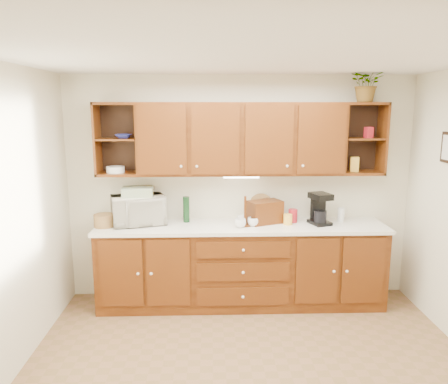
{
  "coord_description": "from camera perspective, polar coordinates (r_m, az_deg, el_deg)",
  "views": [
    {
      "loc": [
        -0.35,
        -3.28,
        2.24
      ],
      "look_at": [
        -0.2,
        1.15,
        1.37
      ],
      "focal_mm": 35.0,
      "sensor_mm": 36.0,
      "label": 1
    }
  ],
  "objects": [
    {
      "name": "floor",
      "position": [
        3.98,
        3.78,
        -23.17
      ],
      "size": [
        4.0,
        4.0,
        0.0
      ],
      "primitive_type": "plane",
      "color": "brown",
      "rests_on": "ground"
    },
    {
      "name": "ceiling",
      "position": [
        3.32,
        4.37,
        17.28
      ],
      "size": [
        4.0,
        4.0,
        0.0
      ],
      "primitive_type": "plane",
      "rotation": [
        3.14,
        0.0,
        0.0
      ],
      "color": "white",
      "rests_on": "back_wall"
    },
    {
      "name": "back_wall",
      "position": [
        5.13,
        2.08,
        0.49
      ],
      "size": [
        4.0,
        0.0,
        4.0
      ],
      "primitive_type": "plane",
      "rotation": [
        1.57,
        0.0,
        0.0
      ],
      "color": "beige",
      "rests_on": "floor"
    },
    {
      "name": "base_cabinets",
      "position": [
        5.07,
        2.24,
        -9.64
      ],
      "size": [
        3.2,
        0.6,
        0.9
      ],
      "primitive_type": "cube",
      "color": "#3B1806",
      "rests_on": "floor"
    },
    {
      "name": "countertop",
      "position": [
        4.91,
        2.29,
        -4.54
      ],
      "size": [
        3.24,
        0.64,
        0.04
      ],
      "primitive_type": "cube",
      "color": "white",
      "rests_on": "base_cabinets"
    },
    {
      "name": "upper_cabinets",
      "position": [
        4.89,
        2.37,
        6.98
      ],
      "size": [
        3.2,
        0.33,
        0.8
      ],
      "color": "#3B1806",
      "rests_on": "back_wall"
    },
    {
      "name": "undercabinet_light",
      "position": [
        4.89,
        2.26,
        1.99
      ],
      "size": [
        0.4,
        0.05,
        0.02
      ],
      "primitive_type": "cube",
      "color": "white",
      "rests_on": "upper_cabinets"
    },
    {
      "name": "wicker_basket",
      "position": [
        4.99,
        -15.4,
        -3.61
      ],
      "size": [
        0.24,
        0.24,
        0.14
      ],
      "primitive_type": "cylinder",
      "rotation": [
        0.0,
        0.0,
        0.1
      ],
      "color": "olive",
      "rests_on": "countertop"
    },
    {
      "name": "microwave",
      "position": [
        5.0,
        -11.12,
        -2.32
      ],
      "size": [
        0.67,
        0.55,
        0.32
      ],
      "primitive_type": "imported",
      "rotation": [
        0.0,
        0.0,
        0.31
      ],
      "color": "beige",
      "rests_on": "countertop"
    },
    {
      "name": "towel_stack",
      "position": [
        4.96,
        -11.21,
        0.05
      ],
      "size": [
        0.35,
        0.27,
        0.1
      ],
      "primitive_type": "cube",
      "rotation": [
        0.0,
        0.0,
        0.08
      ],
      "color": "#CCC360",
      "rests_on": "microwave"
    },
    {
      "name": "wine_bottle",
      "position": [
        5.01,
        -4.95,
        -2.27
      ],
      "size": [
        0.09,
        0.09,
        0.3
      ],
      "primitive_type": "cylinder",
      "rotation": [
        0.0,
        0.0,
        -0.3
      ],
      "color": "black",
      "rests_on": "countertop"
    },
    {
      "name": "woven_tray",
      "position": [
        5.17,
        4.84,
        -3.44
      ],
      "size": [
        0.31,
        0.2,
        0.3
      ],
      "primitive_type": "cylinder",
      "rotation": [
        1.36,
        0.0,
        -0.43
      ],
      "color": "olive",
      "rests_on": "countertop"
    },
    {
      "name": "bread_box",
      "position": [
        4.98,
        5.36,
        -2.6
      ],
      "size": [
        0.43,
        0.35,
        0.26
      ],
      "primitive_type": "cube",
      "rotation": [
        0.0,
        0.0,
        0.4
      ],
      "color": "#3B1806",
      "rests_on": "countertop"
    },
    {
      "name": "mug_tree",
      "position": [
        4.86,
        2.76,
        -3.83
      ],
      "size": [
        0.29,
        0.3,
        0.34
      ],
      "rotation": [
        0.0,
        0.0,
        -0.17
      ],
      "color": "#3B1806",
      "rests_on": "countertop"
    },
    {
      "name": "canister_red",
      "position": [
        5.06,
        8.98,
        -3.08
      ],
      "size": [
        0.1,
        0.1,
        0.15
      ],
      "primitive_type": "cylinder",
      "rotation": [
        0.0,
        0.0,
        0.01
      ],
      "color": "#AF1923",
      "rests_on": "countertop"
    },
    {
      "name": "canister_white",
      "position": [
        5.2,
        15.02,
        -2.88
      ],
      "size": [
        0.1,
        0.1,
        0.16
      ],
      "primitive_type": "cylinder",
      "rotation": [
        0.0,
        0.0,
        -0.42
      ],
      "color": "white",
      "rests_on": "countertop"
    },
    {
      "name": "canister_yellow",
      "position": [
        4.95,
        8.34,
        -3.57
      ],
      "size": [
        0.11,
        0.11,
        0.12
      ],
      "primitive_type": "cylinder",
      "rotation": [
        0.0,
        0.0,
        0.1
      ],
      "color": "yellow",
      "rests_on": "countertop"
    },
    {
      "name": "coffee_maker",
      "position": [
        5.03,
        12.38,
        -2.18
      ],
      "size": [
        0.26,
        0.3,
        0.35
      ],
      "rotation": [
        0.0,
        0.0,
        0.33
      ],
      "color": "black",
      "rests_on": "countertop"
    },
    {
      "name": "bowl_stack",
      "position": [
        4.95,
        -12.98,
        7.11
      ],
      "size": [
        0.19,
        0.19,
        0.05
      ],
      "primitive_type": "imported",
      "rotation": [
        0.0,
        0.0,
        -0.03
      ],
      "color": "navy",
      "rests_on": "upper_cabinets"
    },
    {
      "name": "plate_stack",
      "position": [
        5.0,
        -13.99,
        2.86
      ],
      "size": [
        0.25,
        0.25,
        0.07
      ],
      "primitive_type": "cylinder",
      "rotation": [
        0.0,
        0.0,
        -0.3
      ],
      "color": "white",
      "rests_on": "upper_cabinets"
    },
    {
      "name": "pantry_box_yellow",
      "position": [
        5.16,
        16.66,
        3.5
      ],
      "size": [
        0.1,
        0.09,
        0.16
      ],
      "primitive_type": "cube",
      "rotation": [
        0.0,
        0.0,
        -0.18
      ],
      "color": "yellow",
      "rests_on": "upper_cabinets"
    },
    {
      "name": "pantry_box_red",
      "position": [
        5.14,
        18.37,
        7.39
      ],
      "size": [
        0.1,
        0.09,
        0.12
      ],
      "primitive_type": "cube",
      "rotation": [
        0.0,
        0.0,
        0.29
      ],
      "color": "#AF1923",
      "rests_on": "upper_cabinets"
    },
    {
      "name": "potted_plant",
      "position": [
        5.1,
        18.22,
        13.32
      ],
      "size": [
        0.43,
        0.39,
        0.4
      ],
      "primitive_type": "imported",
      "rotation": [
        0.0,
        0.0,
        -0.26
      ],
      "color": "#999999",
      "rests_on": "upper_cabinets"
    }
  ]
}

